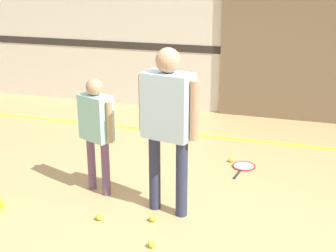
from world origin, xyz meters
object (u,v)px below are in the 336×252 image
(tennis_ball_by_spare_racket, at_px, (231,160))
(tennis_ball_stray_right, at_px, (99,217))
(person_instructor, at_px, (168,115))
(tennis_ball_stray_left, at_px, (152,244))
(person_student_left, at_px, (96,124))
(racket_spare_on_floor, at_px, (243,167))
(tennis_ball_near_instructor, at_px, (153,218))

(tennis_ball_by_spare_racket, distance_m, tennis_ball_stray_right, 1.99)
(person_instructor, distance_m, tennis_ball_stray_right, 1.18)
(tennis_ball_stray_left, bearing_deg, person_student_left, 136.56)
(person_student_left, xyz_separation_m, tennis_ball_stray_right, (0.25, -0.55, -0.73))
(racket_spare_on_floor, bearing_deg, person_instructor, -15.38)
(person_instructor, bearing_deg, person_student_left, 178.20)
(person_instructor, bearing_deg, tennis_ball_near_instructor, -98.04)
(tennis_ball_near_instructor, xyz_separation_m, tennis_ball_stray_left, (0.13, -0.41, 0.00))
(person_instructor, relative_size, tennis_ball_by_spare_racket, 24.51)
(tennis_ball_near_instructor, bearing_deg, racket_spare_on_floor, 67.03)
(tennis_ball_by_spare_racket, bearing_deg, tennis_ball_stray_right, -118.80)
(tennis_ball_by_spare_racket, bearing_deg, person_instructor, -105.55)
(tennis_ball_stray_right, bearing_deg, racket_spare_on_floor, 55.26)
(tennis_ball_by_spare_racket, relative_size, tennis_ball_stray_left, 1.00)
(person_student_left, bearing_deg, person_instructor, 10.58)
(person_student_left, height_order, tennis_ball_by_spare_racket, person_student_left)
(person_instructor, height_order, racket_spare_on_floor, person_instructor)
(tennis_ball_stray_left, bearing_deg, tennis_ball_stray_right, 155.70)
(racket_spare_on_floor, relative_size, tennis_ball_stray_right, 8.21)
(tennis_ball_near_instructor, bearing_deg, person_instructor, 70.57)
(racket_spare_on_floor, xyz_separation_m, tennis_ball_stray_left, (-0.50, -1.91, 0.02))
(tennis_ball_near_instructor, height_order, tennis_ball_stray_right, same)
(racket_spare_on_floor, height_order, tennis_ball_by_spare_racket, tennis_ball_by_spare_racket)
(racket_spare_on_floor, relative_size, tennis_ball_near_instructor, 8.21)
(person_student_left, xyz_separation_m, tennis_ball_by_spare_racket, (1.21, 1.19, -0.73))
(tennis_ball_stray_left, bearing_deg, tennis_ball_by_spare_racket, 80.66)
(person_instructor, relative_size, person_student_left, 1.31)
(tennis_ball_stray_left, bearing_deg, tennis_ball_near_instructor, 108.03)
(person_student_left, relative_size, tennis_ball_by_spare_racket, 18.78)
(person_instructor, height_order, tennis_ball_stray_right, person_instructor)
(racket_spare_on_floor, height_order, tennis_ball_stray_left, tennis_ball_stray_left)
(person_instructor, distance_m, person_student_left, 0.88)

